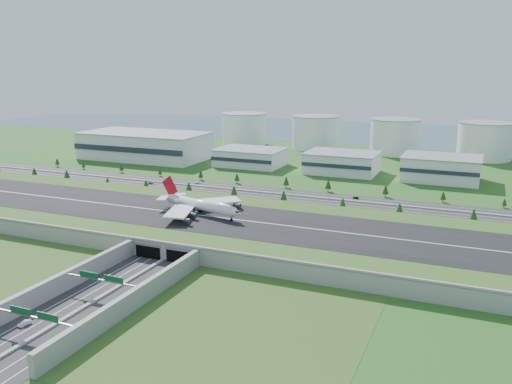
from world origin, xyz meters
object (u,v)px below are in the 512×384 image
at_px(fuel_tank_a, 244,129).
at_px(car_5, 356,198).
at_px(boeing_747, 201,205).
at_px(car_4, 151,183).
at_px(car_2, 155,279).
at_px(car_3, 38,360).
at_px(car_0, 109,277).
at_px(car_1, 25,323).
at_px(car_7, 197,183).

distance_m(fuel_tank_a, car_5, 271.95).
height_order(boeing_747, car_4, boeing_747).
height_order(car_2, car_4, car_2).
bearing_deg(fuel_tank_a, car_3, -73.64).
xyz_separation_m(fuel_tank_a, car_2, (130.51, -383.28, -16.64)).
height_order(fuel_tank_a, car_2, fuel_tank_a).
relative_size(car_0, car_2, 0.88).
xyz_separation_m(fuel_tank_a, car_3, (132.69, -451.93, -16.69)).
bearing_deg(car_1, boeing_747, 98.75).
height_order(car_0, car_3, car_0).
distance_m(car_1, car_7, 236.20).
relative_size(fuel_tank_a, car_4, 12.24).
relative_size(car_1, car_3, 1.06).
bearing_deg(car_3, car_5, -111.19).
xyz_separation_m(car_3, car_4, (-112.16, 229.78, 0.01)).
xyz_separation_m(car_2, car_3, (2.18, -68.65, -0.05)).
bearing_deg(car_2, car_5, -83.41).
distance_m(car_1, car_2, 55.97).
height_order(car_2, car_3, car_2).
xyz_separation_m(boeing_747, car_2, (19.50, -76.26, -12.54)).
bearing_deg(car_5, car_2, -10.30).
relative_size(car_1, car_2, 0.95).
bearing_deg(boeing_747, car_4, 152.74).
height_order(fuel_tank_a, car_1, fuel_tank_a).
distance_m(car_1, car_5, 238.77).
bearing_deg(car_1, car_4, 121.91).
relative_size(car_0, car_4, 1.14).
bearing_deg(car_1, fuel_tank_a, 113.31).
bearing_deg(car_1, car_0, 98.71).
height_order(boeing_747, car_1, boeing_747).
bearing_deg(car_3, car_1, -47.33).
distance_m(fuel_tank_a, car_0, 404.54).
height_order(fuel_tank_a, boeing_747, fuel_tank_a).
distance_m(car_2, car_3, 68.69).
xyz_separation_m(car_0, car_3, (22.14, -63.15, -0.11)).
bearing_deg(boeing_747, car_7, 135.94).
distance_m(boeing_747, car_4, 124.69).
distance_m(fuel_tank_a, car_3, 471.30).
xyz_separation_m(boeing_747, car_5, (65.63, 100.92, -12.59)).
distance_m(car_0, car_1, 46.66).
xyz_separation_m(car_1, car_7, (-57.43, 229.11, -0.15)).
bearing_deg(car_7, car_1, -10.56).
bearing_deg(boeing_747, car_5, 72.87).
bearing_deg(car_2, boeing_747, -54.48).
bearing_deg(car_5, boeing_747, -28.74).
bearing_deg(car_3, boeing_747, -92.55).
height_order(car_2, car_7, car_2).
xyz_separation_m(car_5, car_7, (-123.85, -0.23, -0.01)).
distance_m(car_0, car_7, 191.38).
xyz_separation_m(car_0, car_2, (19.97, 5.51, -0.06)).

